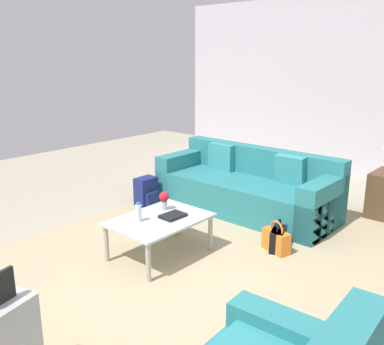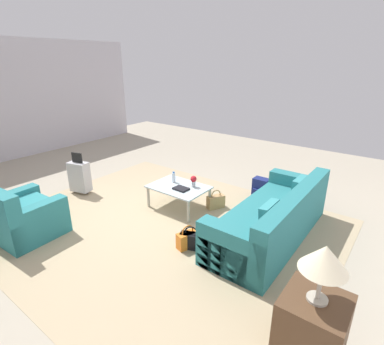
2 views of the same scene
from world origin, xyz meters
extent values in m
plane|color=#A89E89|center=(0.00, 0.00, 0.00)|extent=(12.00, 12.00, 0.00)
cube|color=silver|center=(5.06, 0.00, 1.55)|extent=(0.12, 8.00, 3.10)
cube|color=tan|center=(-0.60, 0.20, 0.00)|extent=(5.20, 4.40, 0.01)
cube|color=teal|center=(-2.10, -0.60, 0.23)|extent=(0.95, 2.48, 0.45)
cube|color=teal|center=(-2.47, -0.60, 0.42)|extent=(0.22, 2.48, 0.84)
cube|color=teal|center=(-2.10, 0.52, 0.33)|extent=(0.95, 0.24, 0.66)
cube|color=teal|center=(-2.10, -1.72, 0.33)|extent=(0.95, 0.24, 0.66)
cube|color=teal|center=(-2.31, -0.04, 0.63)|extent=(0.16, 0.40, 0.41)
cube|color=teal|center=(-2.31, -1.16, 0.63)|extent=(0.13, 0.40, 0.40)
cube|color=teal|center=(0.90, 1.60, 0.22)|extent=(1.02, 0.93, 0.44)
cube|color=teal|center=(0.88, 1.94, 0.43)|extent=(0.98, 0.25, 0.87)
cube|color=teal|center=(1.29, 1.62, 0.30)|extent=(0.25, 0.89, 0.60)
cube|color=teal|center=(0.51, 1.58, 0.30)|extent=(0.25, 0.89, 0.60)
cube|color=teal|center=(0.90, 1.55, 0.48)|extent=(0.76, 0.66, 0.08)
cube|color=silver|center=(-0.40, -0.50, 0.41)|extent=(1.02, 0.73, 0.02)
cylinder|color=#ADA899|center=(-0.86, -0.19, 0.20)|extent=(0.05, 0.05, 0.40)
cylinder|color=#ADA899|center=(0.06, -0.19, 0.20)|extent=(0.05, 0.05, 0.40)
cylinder|color=#ADA899|center=(-0.86, -0.81, 0.20)|extent=(0.05, 0.05, 0.40)
cylinder|color=#ADA899|center=(0.06, -0.81, 0.20)|extent=(0.05, 0.05, 0.40)
cylinder|color=silver|center=(-0.20, -0.60, 0.51)|extent=(0.06, 0.06, 0.18)
cylinder|color=#2D6BBC|center=(-0.20, -0.60, 0.61)|extent=(0.04, 0.04, 0.02)
cube|color=black|center=(-0.52, -0.42, 0.44)|extent=(0.27, 0.20, 0.03)
cylinder|color=#B2B7BC|center=(-0.62, -0.65, 0.47)|extent=(0.07, 0.07, 0.10)
sphere|color=red|center=(-0.62, -0.65, 0.57)|extent=(0.11, 0.11, 0.11)
cube|color=#513823|center=(-3.20, 1.00, 0.30)|extent=(0.56, 0.56, 0.60)
cylinder|color=#ADA899|center=(-3.20, 1.00, 0.61)|extent=(0.18, 0.18, 0.02)
cylinder|color=#ADA899|center=(-3.20, 1.00, 0.77)|extent=(0.04, 0.04, 0.29)
cone|color=beige|center=(-3.20, 1.00, 1.03)|extent=(0.40, 0.40, 0.23)
cube|color=#B7B7BC|center=(1.60, 0.20, 0.35)|extent=(0.44, 0.32, 0.60)
cube|color=black|center=(1.60, 0.20, 0.75)|extent=(0.24, 0.09, 0.20)
cylinder|color=black|center=(1.46, 0.16, 0.03)|extent=(0.03, 0.05, 0.05)
cylinder|color=black|center=(1.74, 0.24, 0.03)|extent=(0.03, 0.05, 0.05)
cube|color=orange|center=(-1.29, 0.38, 0.12)|extent=(0.23, 0.35, 0.24)
torus|color=orange|center=(-1.29, 0.38, 0.26)|extent=(0.08, 0.19, 0.20)
cube|color=tan|center=(-0.94, -0.89, 0.12)|extent=(0.27, 0.35, 0.24)
torus|color=tan|center=(-0.94, -0.89, 0.26)|extent=(0.11, 0.18, 0.20)
cube|color=black|center=(-1.35, 0.37, 0.12)|extent=(0.35, 0.24, 0.24)
torus|color=black|center=(-1.35, 0.37, 0.26)|extent=(0.19, 0.09, 0.20)
cube|color=navy|center=(-1.40, -1.80, 0.20)|extent=(0.30, 0.20, 0.40)
cube|color=navy|center=(-1.40, -1.68, 0.12)|extent=(0.21, 0.06, 0.18)
camera|label=1|loc=(2.51, 2.51, 2.07)|focal=40.00mm
camera|label=2|loc=(-3.57, 3.27, 2.54)|focal=28.00mm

